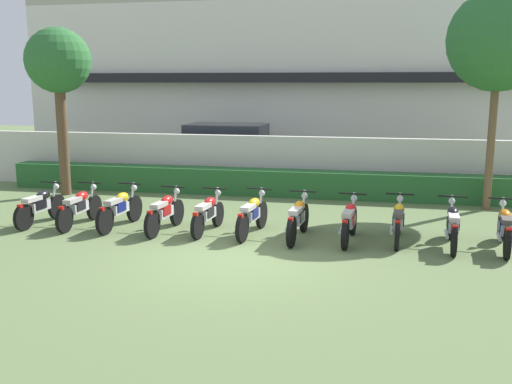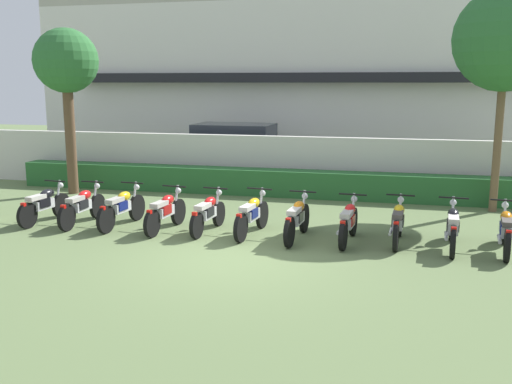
% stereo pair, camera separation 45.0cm
% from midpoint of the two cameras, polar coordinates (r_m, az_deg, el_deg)
% --- Properties ---
extents(ground, '(60.00, 60.00, 0.00)m').
position_cam_midpoint_polar(ground, '(11.19, -1.32, -6.49)').
color(ground, '#607547').
extents(building, '(22.81, 6.50, 6.63)m').
position_cam_midpoint_polar(building, '(24.85, 7.50, 10.68)').
color(building, white).
rests_on(building, ground).
extents(compound_wall, '(21.67, 0.30, 1.71)m').
position_cam_midpoint_polar(compound_wall, '(17.70, 4.61, 2.73)').
color(compound_wall, silver).
rests_on(compound_wall, ground).
extents(hedge_row, '(17.34, 0.70, 0.77)m').
position_cam_midpoint_polar(hedge_row, '(17.10, 4.20, 0.86)').
color(hedge_row, '#28602D').
rests_on(hedge_row, ground).
extents(parked_car, '(4.55, 2.17, 1.89)m').
position_cam_midpoint_polar(parked_car, '(20.33, -1.10, 4.04)').
color(parked_car, silver).
rests_on(parked_car, ground).
extents(tree_near_inspector, '(1.88, 1.88, 4.88)m').
position_cam_midpoint_polar(tree_near_inspector, '(18.08, -17.53, 11.92)').
color(tree_near_inspector, brown).
rests_on(tree_near_inspector, ground).
extents(tree_far_side, '(2.58, 2.58, 5.66)m').
position_cam_midpoint_polar(tree_far_side, '(16.12, 24.15, 13.50)').
color(tree_far_side, brown).
rests_on(tree_far_side, ground).
extents(motorcycle_in_row_0, '(0.60, 1.82, 0.96)m').
position_cam_midpoint_polar(motorcycle_in_row_0, '(14.64, -19.33, -1.15)').
color(motorcycle_in_row_0, black).
rests_on(motorcycle_in_row_0, ground).
extents(motorcycle_in_row_1, '(0.60, 1.93, 0.96)m').
position_cam_midpoint_polar(motorcycle_in_row_1, '(14.18, -15.89, -1.32)').
color(motorcycle_in_row_1, black).
rests_on(motorcycle_in_row_1, ground).
extents(motorcycle_in_row_2, '(0.60, 1.96, 0.97)m').
position_cam_midpoint_polar(motorcycle_in_row_2, '(13.75, -12.20, -1.50)').
color(motorcycle_in_row_2, black).
rests_on(motorcycle_in_row_2, ground).
extents(motorcycle_in_row_3, '(0.60, 1.86, 0.96)m').
position_cam_midpoint_polar(motorcycle_in_row_3, '(13.20, -7.97, -1.89)').
color(motorcycle_in_row_3, black).
rests_on(motorcycle_in_row_3, ground).
extents(motorcycle_in_row_4, '(0.60, 1.79, 0.95)m').
position_cam_midpoint_polar(motorcycle_in_row_4, '(12.98, -3.78, -2.07)').
color(motorcycle_in_row_4, black).
rests_on(motorcycle_in_row_4, ground).
extents(motorcycle_in_row_5, '(0.60, 1.93, 0.97)m').
position_cam_midpoint_polar(motorcycle_in_row_5, '(12.71, 0.59, -2.26)').
color(motorcycle_in_row_5, black).
rests_on(motorcycle_in_row_5, ground).
extents(motorcycle_in_row_6, '(0.60, 1.94, 0.98)m').
position_cam_midpoint_polar(motorcycle_in_row_6, '(12.38, 5.11, -2.63)').
color(motorcycle_in_row_6, black).
rests_on(motorcycle_in_row_6, ground).
extents(motorcycle_in_row_7, '(0.60, 1.85, 0.97)m').
position_cam_midpoint_polar(motorcycle_in_row_7, '(12.29, 10.14, -2.89)').
color(motorcycle_in_row_7, black).
rests_on(motorcycle_in_row_7, ground).
extents(motorcycle_in_row_8, '(0.60, 1.84, 0.97)m').
position_cam_midpoint_polar(motorcycle_in_row_8, '(12.44, 14.83, -2.92)').
color(motorcycle_in_row_8, black).
rests_on(motorcycle_in_row_8, ground).
extents(motorcycle_in_row_9, '(0.60, 1.98, 0.98)m').
position_cam_midpoint_polar(motorcycle_in_row_9, '(12.37, 19.80, -3.26)').
color(motorcycle_in_row_9, black).
rests_on(motorcycle_in_row_9, ground).
extents(motorcycle_in_row_10, '(0.60, 1.97, 0.97)m').
position_cam_midpoint_polar(motorcycle_in_row_10, '(12.51, 24.33, -3.44)').
color(motorcycle_in_row_10, black).
rests_on(motorcycle_in_row_10, ground).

